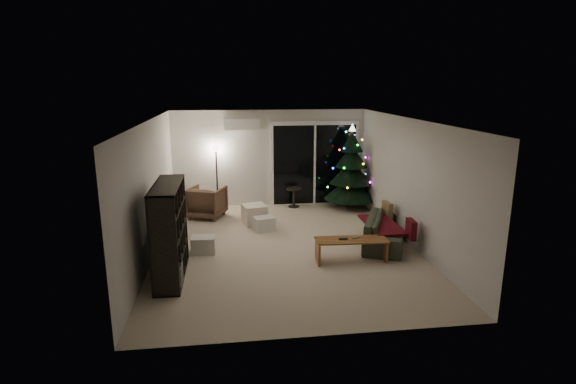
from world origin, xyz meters
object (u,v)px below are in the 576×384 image
Objects in this scene: media_cabinet at (170,230)px; armchair at (207,202)px; coffee_table at (351,250)px; christmas_tree at (351,167)px; bookshelf at (157,232)px; sofa at (386,230)px.

media_cabinet is 2.05m from armchair.
christmas_tree is (0.93, 3.47, 0.88)m from coffee_table.
media_cabinet is at bearing 163.84° from coffee_table.
bookshelf reaches higher than media_cabinet.
sofa is 0.87× the size of christmas_tree.
bookshelf is 5.71m from christmas_tree.
christmas_tree is (4.29, 3.75, 0.29)m from bookshelf.
armchair is (0.63, 1.95, 0.04)m from media_cabinet.
armchair is at bearing 134.20° from coffee_table.
christmas_tree reaches higher than coffee_table.
bookshelf is at bearing -172.28° from coffee_table.
coffee_table is (2.73, -3.12, -0.17)m from armchair.
armchair reaches higher than media_cabinet.
bookshelf reaches higher than sofa.
armchair is 0.38× the size of christmas_tree.
sofa reaches higher than coffee_table.
media_cabinet is 4.93m from christmas_tree.
media_cabinet is 3.56m from coffee_table.
sofa is at bearing 43.38° from coffee_table.
coffee_table is (-0.94, -0.80, -0.07)m from sofa.
sofa is at bearing -6.02° from media_cabinet.
coffee_table is at bearing 154.27° from sofa.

